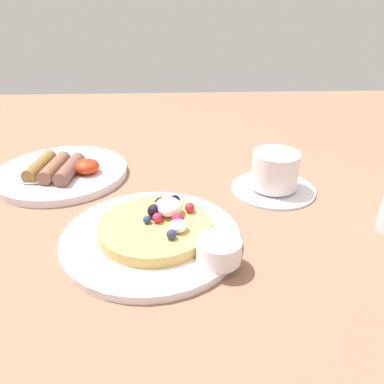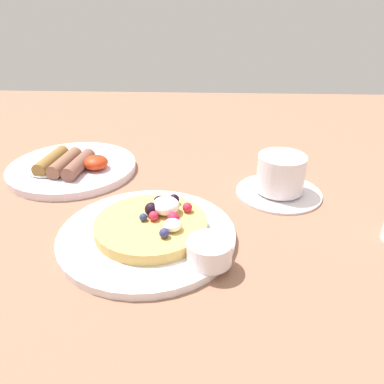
% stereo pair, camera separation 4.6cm
% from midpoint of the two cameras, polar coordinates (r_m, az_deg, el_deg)
% --- Properties ---
extents(ground_plane, '(1.65, 1.60, 0.03)m').
position_cam_midpoint_polar(ground_plane, '(0.58, -3.44, -5.97)').
color(ground_plane, '#8F624C').
extents(pancake_plate, '(0.24, 0.24, 0.01)m').
position_cam_midpoint_polar(pancake_plate, '(0.53, -8.59, -6.76)').
color(pancake_plate, white).
rests_on(pancake_plate, ground_plane).
extents(pancake_with_berries, '(0.16, 0.16, 0.04)m').
position_cam_midpoint_polar(pancake_with_berries, '(0.53, -7.73, -4.98)').
color(pancake_with_berries, tan).
rests_on(pancake_with_berries, pancake_plate).
extents(syrup_ramekin, '(0.06, 0.06, 0.03)m').
position_cam_midpoint_polar(syrup_ramekin, '(0.47, 1.19, -8.67)').
color(syrup_ramekin, white).
rests_on(syrup_ramekin, pancake_plate).
extents(breakfast_plate, '(0.24, 0.24, 0.01)m').
position_cam_midpoint_polar(breakfast_plate, '(0.75, -20.49, 2.66)').
color(breakfast_plate, white).
rests_on(breakfast_plate, ground_plane).
extents(fried_breakfast, '(0.14, 0.11, 0.03)m').
position_cam_midpoint_polar(fried_breakfast, '(0.73, -20.97, 3.28)').
color(fried_breakfast, brown).
rests_on(fried_breakfast, breakfast_plate).
extents(coffee_saucer, '(0.14, 0.14, 0.01)m').
position_cam_midpoint_polar(coffee_saucer, '(0.67, 10.06, 0.56)').
color(coffee_saucer, white).
rests_on(coffee_saucer, ground_plane).
extents(coffee_cup, '(0.08, 0.11, 0.06)m').
position_cam_midpoint_polar(coffee_cup, '(0.65, 10.32, 3.40)').
color(coffee_cup, white).
rests_on(coffee_cup, coffee_saucer).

